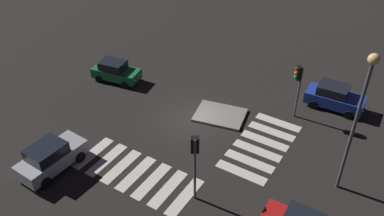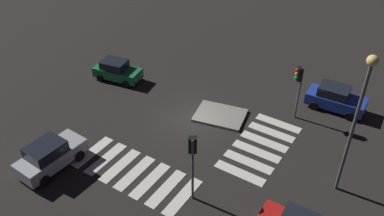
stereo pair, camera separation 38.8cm
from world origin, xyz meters
name	(u,v)px [view 1 (the left image)]	position (x,y,z in m)	size (l,w,h in m)	color
ground_plane	(192,120)	(0.00, 0.00, 0.00)	(80.00, 80.00, 0.00)	black
traffic_island	(220,115)	(1.46, 1.40, 0.09)	(3.89, 3.24, 0.18)	gray
car_blue	(334,97)	(7.87, 6.72, 0.88)	(4.17, 2.08, 1.79)	#1E389E
car_green	(116,71)	(-7.93, 1.25, 0.81)	(3.97, 2.28, 1.65)	#196B38
car_silver	(51,157)	(-4.52, -8.54, 0.90)	(2.16, 4.31, 1.84)	#9EA0A5
traffic_light_north	(298,79)	(5.79, 4.09, 3.06)	(0.53, 0.54, 4.04)	#47474C
traffic_light_east	(195,153)	(3.87, -5.91, 3.20)	(0.54, 0.53, 4.22)	#47474C
street_lamp	(361,105)	(10.42, -0.96, 5.76)	(0.56, 0.56, 8.58)	#47474C
crosswalk_near	(136,174)	(0.00, -6.28, 0.01)	(7.60, 3.20, 0.02)	silver
crosswalk_side	(261,146)	(5.26, 0.00, 0.01)	(3.20, 6.45, 0.02)	silver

